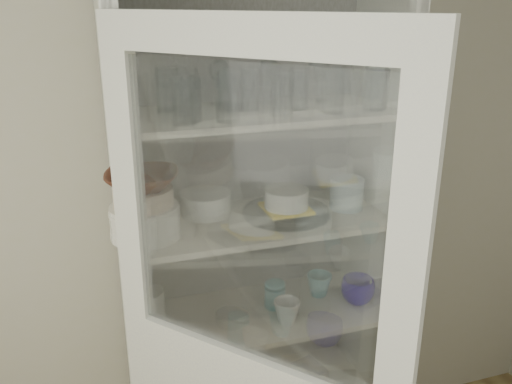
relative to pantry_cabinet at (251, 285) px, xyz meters
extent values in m
cube|color=#BDB8A5|center=(-0.20, 0.16, 0.36)|extent=(3.60, 0.02, 2.60)
cube|color=silver|center=(-0.48, -0.06, 0.11)|extent=(0.03, 0.45, 2.10)
cube|color=silver|center=(0.48, -0.06, 0.11)|extent=(0.03, 0.45, 2.10)
cube|color=gray|center=(0.00, 0.15, 0.11)|extent=(1.00, 0.03, 2.10)
cube|color=silver|center=(0.00, -0.08, -0.09)|extent=(0.94, 0.42, 0.02)
cube|color=silver|center=(0.00, -0.08, 0.31)|extent=(0.94, 0.42, 0.02)
cube|color=silver|center=(0.00, -0.08, 0.71)|extent=(0.94, 0.42, 0.02)
cube|color=silver|center=(-0.21, -0.63, 1.01)|extent=(0.62, 0.71, 0.10)
cube|color=silver|center=(-0.47, -0.32, 0.56)|extent=(0.09, 0.09, 0.80)
cube|color=silver|center=(0.06, -0.94, 0.56)|extent=(0.09, 0.09, 0.80)
cube|color=silver|center=(-0.21, -0.63, 0.56)|extent=(0.48, 0.56, 0.78)
cylinder|color=silver|center=(-0.28, -0.21, 0.79)|extent=(0.09, 0.09, 0.15)
cylinder|color=silver|center=(-0.14, -0.21, 0.80)|extent=(0.10, 0.10, 0.15)
cylinder|color=silver|center=(-0.25, -0.17, 0.79)|extent=(0.08, 0.08, 0.14)
cylinder|color=silver|center=(0.05, -0.18, 0.79)|extent=(0.09, 0.09, 0.14)
cylinder|color=silver|center=(0.23, -0.18, 0.80)|extent=(0.08, 0.08, 0.15)
cylinder|color=silver|center=(0.39, -0.18, 0.80)|extent=(0.10, 0.10, 0.16)
cylinder|color=silver|center=(0.41, -0.18, 0.79)|extent=(0.08, 0.08, 0.14)
cylinder|color=silver|center=(-0.30, -0.04, 0.80)|extent=(0.10, 0.10, 0.15)
cylinder|color=silver|center=(-0.24, -0.06, 0.80)|extent=(0.08, 0.08, 0.15)
cylinder|color=silver|center=(-0.07, -0.05, 0.79)|extent=(0.09, 0.09, 0.14)
cylinder|color=silver|center=(0.15, -0.10, 0.79)|extent=(0.07, 0.07, 0.13)
cylinder|color=silver|center=(-0.02, -0.06, 0.79)|extent=(0.07, 0.07, 0.14)
cylinder|color=white|center=(-0.41, -0.11, 0.38)|extent=(0.23, 0.23, 0.11)
cylinder|color=white|center=(-0.17, 0.03, 0.36)|extent=(0.19, 0.19, 0.08)
cylinder|color=beige|center=(-0.41, -0.11, 0.46)|extent=(0.26, 0.26, 0.06)
imported|color=#532313|center=(-0.41, -0.11, 0.52)|extent=(0.28, 0.28, 0.06)
cylinder|color=silver|center=(0.11, -0.08, 0.33)|extent=(0.34, 0.34, 0.02)
cube|color=yellow|center=(0.11, -0.08, 0.35)|extent=(0.17, 0.17, 0.01)
cylinder|color=white|center=(0.11, -0.08, 0.39)|extent=(0.19, 0.19, 0.07)
cylinder|color=#AFC5C5|center=(0.36, -0.09, 0.38)|extent=(0.13, 0.13, 0.12)
imported|color=#0F0689|center=(0.41, -0.13, -0.03)|extent=(0.15, 0.15, 0.11)
imported|color=teal|center=(0.29, -0.03, -0.03)|extent=(0.13, 0.13, 0.10)
imported|color=white|center=(0.09, -0.18, -0.03)|extent=(0.12, 0.12, 0.09)
cylinder|color=teal|center=(0.08, -0.06, -0.04)|extent=(0.08, 0.08, 0.08)
ellipsoid|color=teal|center=(0.08, -0.06, 0.01)|extent=(0.08, 0.08, 0.02)
cylinder|color=silver|center=(-0.12, -0.12, -0.06)|extent=(0.11, 0.11, 0.04)
cylinder|color=white|center=(-0.41, -0.03, -0.01)|extent=(0.15, 0.15, 0.14)
cube|color=gray|center=(0.21, -0.06, -0.45)|extent=(0.22, 0.18, 0.06)
camera|label=1|loc=(-0.58, -1.83, 1.09)|focal=38.00mm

